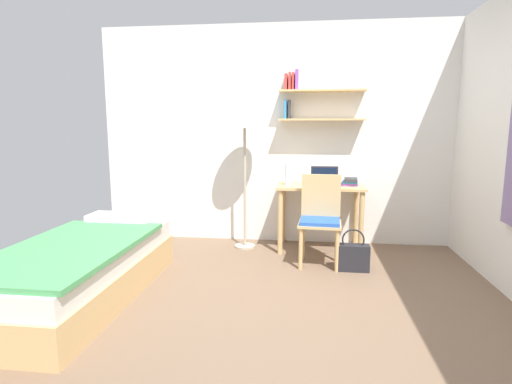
{
  "coord_description": "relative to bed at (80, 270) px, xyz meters",
  "views": [
    {
      "loc": [
        0.31,
        -2.95,
        1.41
      ],
      "look_at": [
        -0.12,
        0.51,
        0.85
      ],
      "focal_mm": 28.66,
      "sensor_mm": 36.0,
      "label": 1
    }
  ],
  "objects": [
    {
      "name": "desk",
      "position": [
        2.0,
        1.62,
        0.37
      ],
      "size": [
        0.97,
        0.58,
        0.75
      ],
      "color": "tan",
      "rests_on": "ground_plane"
    },
    {
      "name": "bed",
      "position": [
        0.0,
        0.0,
        0.0
      ],
      "size": [
        0.92,
        2.03,
        0.54
      ],
      "color": "tan",
      "rests_on": "ground_plane"
    },
    {
      "name": "ground_plane",
      "position": [
        1.53,
        -0.08,
        -0.24
      ],
      "size": [
        5.28,
        5.28,
        0.0
      ],
      "primitive_type": "plane",
      "color": "brown"
    },
    {
      "name": "wall_back",
      "position": [
        1.54,
        1.95,
        1.07
      ],
      "size": [
        4.4,
        0.27,
        2.6
      ],
      "color": "white",
      "rests_on": "ground_plane"
    },
    {
      "name": "desk_chair",
      "position": [
        1.99,
        1.12,
        0.26
      ],
      "size": [
        0.45,
        0.42,
        0.92
      ],
      "color": "tan",
      "rests_on": "ground_plane"
    },
    {
      "name": "laptop",
      "position": [
        2.05,
        1.63,
        0.57
      ],
      "size": [
        0.31,
        0.21,
        0.21
      ],
      "color": "black",
      "rests_on": "desk"
    },
    {
      "name": "book_stack",
      "position": [
        2.33,
        1.63,
        0.55
      ],
      "size": [
        0.19,
        0.25,
        0.08
      ],
      "color": "purple",
      "rests_on": "desk"
    },
    {
      "name": "standing_lamp",
      "position": [
        1.14,
        1.58,
        1.2
      ],
      "size": [
        0.44,
        0.44,
        1.62
      ],
      "color": "#B2A893",
      "rests_on": "ground_plane"
    },
    {
      "name": "water_bottle",
      "position": [
        1.63,
        1.57,
        0.63
      ],
      "size": [
        0.06,
        0.06,
        0.24
      ],
      "primitive_type": "cylinder",
      "color": "silver",
      "rests_on": "desk"
    },
    {
      "name": "handbag",
      "position": [
        2.31,
        0.93,
        -0.1
      ],
      "size": [
        0.32,
        0.13,
        0.42
      ],
      "color": "#232328",
      "rests_on": "ground_plane"
    }
  ]
}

